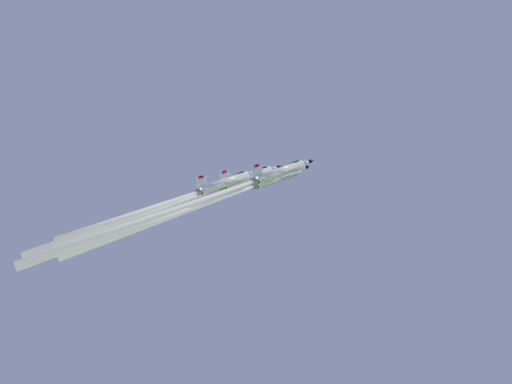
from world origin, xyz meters
The scene contains 4 objects.
jet_lead centered at (-5.39, -9.68, 76.40)m, with size 21.66×34.90×36.32m.
jet_left centered at (-12.40, -10.20, 77.22)m, with size 22.54×36.15×36.79m.
jet_right centered at (-3.12, -16.73, 74.55)m, with size 23.15×37.50×40.09m.
jet_slot centered at (-8.94, -15.16, 76.12)m, with size 17.56×27.61×26.10m.
Camera 1 is at (55.06, -94.75, 48.45)m, focal length 40.00 mm.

